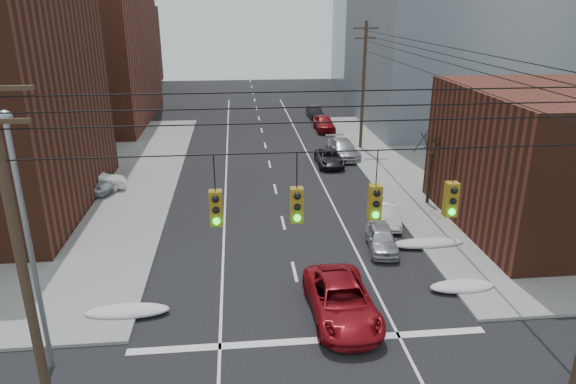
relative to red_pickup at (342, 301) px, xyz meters
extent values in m
cube|color=#4E2417|center=(-27.50, 66.00, 5.23)|extent=(22.00, 18.00, 12.00)
cube|color=gray|center=(20.50, 36.00, 11.73)|extent=(22.00, 20.00, 25.00)
cube|color=gray|center=(22.50, 62.00, 10.23)|extent=(20.00, 18.00, 22.00)
cylinder|color=#473323|center=(-10.00, -5.00, 4.73)|extent=(0.28, 0.28, 11.00)
cylinder|color=#473323|center=(7.00, 26.00, 4.73)|extent=(0.28, 0.28, 11.00)
cube|color=#473323|center=(7.00, 26.00, 9.63)|extent=(2.20, 0.12, 0.12)
cube|color=#473323|center=(7.00, 26.00, 8.83)|extent=(1.80, 0.12, 0.12)
cylinder|color=black|center=(-1.50, -5.00, 7.83)|extent=(17.00, 0.04, 0.04)
cylinder|color=black|center=(-4.70, -5.00, 7.33)|extent=(0.03, 0.03, 1.00)
cube|color=olive|center=(-4.70, -5.00, 6.33)|extent=(0.35, 0.30, 1.00)
sphere|color=black|center=(-4.70, -5.17, 6.65)|extent=(0.20, 0.20, 0.20)
sphere|color=black|center=(-4.70, -5.17, 6.33)|extent=(0.20, 0.20, 0.20)
sphere|color=#0CE526|center=(-4.70, -5.17, 6.01)|extent=(0.20, 0.20, 0.20)
cylinder|color=black|center=(-2.50, -5.00, 7.33)|extent=(0.03, 0.03, 1.00)
cube|color=olive|center=(-2.50, -5.00, 6.33)|extent=(0.35, 0.30, 1.00)
sphere|color=black|center=(-2.50, -5.17, 6.65)|extent=(0.20, 0.20, 0.20)
sphere|color=black|center=(-2.50, -5.17, 6.33)|extent=(0.20, 0.20, 0.20)
sphere|color=#0CE526|center=(-2.50, -5.17, 6.01)|extent=(0.20, 0.20, 0.20)
cylinder|color=black|center=(-0.30, -5.00, 7.33)|extent=(0.03, 0.03, 1.00)
cube|color=olive|center=(-0.30, -5.00, 6.33)|extent=(0.35, 0.30, 1.00)
sphere|color=black|center=(-0.30, -5.17, 6.65)|extent=(0.20, 0.20, 0.20)
sphere|color=black|center=(-0.30, -5.17, 6.33)|extent=(0.20, 0.20, 0.20)
sphere|color=#0CE526|center=(-0.30, -5.17, 6.01)|extent=(0.20, 0.20, 0.20)
cylinder|color=black|center=(1.90, -5.00, 7.33)|extent=(0.03, 0.03, 1.00)
cube|color=olive|center=(1.90, -5.00, 6.33)|extent=(0.35, 0.30, 1.00)
sphere|color=black|center=(1.90, -5.17, 6.65)|extent=(0.20, 0.20, 0.20)
sphere|color=black|center=(1.90, -5.17, 6.33)|extent=(0.20, 0.20, 0.20)
sphere|color=#0CE526|center=(1.90, -5.17, 6.01)|extent=(0.20, 0.20, 0.20)
cylinder|color=gray|center=(-11.00, -2.00, 3.73)|extent=(0.18, 0.18, 9.00)
sphere|color=gray|center=(-11.00, -2.00, 8.33)|extent=(0.44, 0.44, 0.44)
cylinder|color=black|center=(8.10, 12.00, 0.98)|extent=(0.20, 0.20, 3.50)
cylinder|color=black|center=(8.48, 12.12, 3.30)|extent=(0.27, 0.82, 1.19)
cylinder|color=black|center=(8.32, 12.57, 3.39)|extent=(1.17, 0.54, 1.38)
cylinder|color=black|center=(7.67, 12.74, 3.42)|extent=(1.44, 1.00, 1.48)
cylinder|color=black|center=(7.70, 12.06, 3.30)|extent=(0.17, 0.84, 1.19)
cylinder|color=black|center=(7.65, 11.58, 3.39)|extent=(0.82, 0.99, 1.40)
cylinder|color=black|center=(8.16, 11.15, 3.42)|extent=(1.74, 0.21, 1.43)
cylinder|color=black|center=(8.43, 11.77, 3.30)|extent=(0.48, 0.73, 1.20)
ellipsoid|color=silver|center=(-8.90, 1.00, -0.56)|extent=(3.50, 1.08, 0.42)
ellipsoid|color=silver|center=(5.90, 1.50, -0.56)|extent=(3.00, 1.08, 0.42)
ellipsoid|color=silver|center=(5.90, 6.00, -0.56)|extent=(4.00, 1.08, 0.42)
imported|color=maroon|center=(0.00, 0.00, 0.00)|extent=(2.70, 5.61, 1.54)
imported|color=#B4B4B9|center=(3.37, 5.99, -0.15)|extent=(1.91, 3.81, 1.25)
imported|color=white|center=(4.54, 9.27, -0.16)|extent=(1.72, 3.83, 1.22)
imported|color=black|center=(3.30, 21.26, -0.16)|extent=(2.11, 4.42, 1.22)
imported|color=#AFAFB4|center=(4.86, 23.47, -0.03)|extent=(2.46, 5.23, 1.47)
imported|color=maroon|center=(4.90, 33.30, 0.02)|extent=(1.87, 4.63, 1.58)
imported|color=black|center=(4.90, 39.77, -0.10)|extent=(1.56, 4.10, 1.34)
imported|color=white|center=(-13.80, 16.58, 0.00)|extent=(3.95, 1.93, 1.25)
imported|color=#A6A6AA|center=(-14.86, 16.23, 0.05)|extent=(5.28, 3.72, 1.34)
imported|color=#B1B1B6|center=(-18.62, 17.11, 0.11)|extent=(4.65, 3.18, 1.47)
camera|label=1|loc=(-4.07, -18.02, 11.52)|focal=32.00mm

